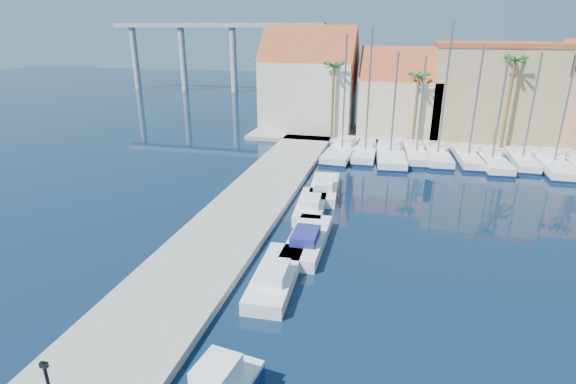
# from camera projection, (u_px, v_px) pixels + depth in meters

# --- Properties ---
(quay_west) EXTENTS (6.00, 77.00, 0.50)m
(quay_west) POSITION_uv_depth(u_px,v_px,m) (228.00, 229.00, 31.97)
(quay_west) COLOR gray
(quay_west) RESTS_ON ground
(shore_north) EXTENTS (54.00, 16.00, 0.50)m
(shore_north) POSITION_uv_depth(u_px,v_px,m) (459.00, 136.00, 59.01)
(shore_north) COLOR gray
(shore_north) RESTS_ON ground
(motorboat_west_0) EXTENTS (2.49, 6.97, 1.40)m
(motorboat_west_0) POSITION_uv_depth(u_px,v_px,m) (275.00, 276.00, 25.48)
(motorboat_west_0) COLOR white
(motorboat_west_0) RESTS_ON ground
(motorboat_west_1) EXTENTS (2.32, 7.12, 1.40)m
(motorboat_west_1) POSITION_uv_depth(u_px,v_px,m) (307.00, 240.00, 29.81)
(motorboat_west_1) COLOR white
(motorboat_west_1) RESTS_ON ground
(motorboat_west_2) EXTENTS (2.65, 6.79, 1.40)m
(motorboat_west_2) POSITION_uv_depth(u_px,v_px,m) (311.00, 205.00, 35.52)
(motorboat_west_2) COLOR white
(motorboat_west_2) RESTS_ON ground
(motorboat_west_3) EXTENTS (2.96, 7.34, 1.40)m
(motorboat_west_3) POSITION_uv_depth(u_px,v_px,m) (324.00, 188.00, 39.27)
(motorboat_west_3) COLOR white
(motorboat_west_3) RESTS_ON ground
(sailboat_0) EXTENTS (3.68, 11.13, 13.08)m
(sailboat_0) POSITION_uv_depth(u_px,v_px,m) (343.00, 149.00, 51.33)
(sailboat_0) COLOR white
(sailboat_0) RESTS_ON ground
(sailboat_1) EXTENTS (2.41, 9.07, 13.82)m
(sailboat_1) POSITION_uv_depth(u_px,v_px,m) (365.00, 151.00, 50.67)
(sailboat_1) COLOR white
(sailboat_1) RESTS_ON ground
(sailboat_2) EXTENTS (3.95, 11.53, 11.41)m
(sailboat_2) POSITION_uv_depth(u_px,v_px,m) (390.00, 153.00, 49.95)
(sailboat_2) COLOR white
(sailboat_2) RESTS_ON ground
(sailboat_3) EXTENTS (2.84, 8.84, 11.02)m
(sailboat_3) POSITION_uv_depth(u_px,v_px,m) (416.00, 153.00, 49.90)
(sailboat_3) COLOR white
(sailboat_3) RESTS_ON ground
(sailboat_4) EXTENTS (3.08, 9.15, 14.27)m
(sailboat_4) POSITION_uv_depth(u_px,v_px,m) (437.00, 154.00, 49.35)
(sailboat_4) COLOR white
(sailboat_4) RESTS_ON ground
(sailboat_5) EXTENTS (2.90, 8.71, 12.18)m
(sailboat_5) POSITION_uv_depth(u_px,v_px,m) (467.00, 156.00, 48.60)
(sailboat_5) COLOR white
(sailboat_5) RESTS_ON ground
(sailboat_6) EXTENTS (3.23, 9.72, 11.31)m
(sailboat_6) POSITION_uv_depth(u_px,v_px,m) (490.00, 159.00, 47.53)
(sailboat_6) COLOR white
(sailboat_6) RESTS_ON ground
(sailboat_7) EXTENTS (2.22, 8.19, 11.46)m
(sailboat_7) POSITION_uv_depth(u_px,v_px,m) (521.00, 159.00, 47.55)
(sailboat_7) COLOR white
(sailboat_7) RESTS_ON ground
(sailboat_8) EXTENTS (2.86, 10.55, 11.49)m
(sailboat_8) POSITION_uv_depth(u_px,v_px,m) (552.00, 163.00, 46.35)
(sailboat_8) COLOR white
(sailboat_8) RESTS_ON ground
(sailboat_9) EXTENTS (2.48, 8.34, 11.34)m
(sailboat_9) POSITION_uv_depth(u_px,v_px,m) (575.00, 163.00, 46.12)
(sailboat_9) COLOR white
(sailboat_9) RESTS_ON ground
(building_0) EXTENTS (12.30, 9.00, 13.50)m
(building_0) POSITION_uv_depth(u_px,v_px,m) (309.00, 84.00, 60.49)
(building_0) COLOR beige
(building_0) RESTS_ON shore_north
(building_1) EXTENTS (10.30, 8.00, 11.00)m
(building_1) POSITION_uv_depth(u_px,v_px,m) (400.00, 96.00, 58.17)
(building_1) COLOR tan
(building_1) RESTS_ON shore_north
(building_2) EXTENTS (14.20, 10.20, 11.50)m
(building_2) POSITION_uv_depth(u_px,v_px,m) (491.00, 90.00, 56.24)
(building_2) COLOR #9B855F
(building_2) RESTS_ON shore_north
(palm_0) EXTENTS (2.60, 2.60, 10.15)m
(palm_0) POSITION_uv_depth(u_px,v_px,m) (334.00, 68.00, 54.14)
(palm_0) COLOR brown
(palm_0) RESTS_ON shore_north
(palm_1) EXTENTS (2.60, 2.60, 9.15)m
(palm_1) POSITION_uv_depth(u_px,v_px,m) (419.00, 78.00, 52.18)
(palm_1) COLOR brown
(palm_1) RESTS_ON shore_north
(palm_2) EXTENTS (2.60, 2.60, 11.15)m
(palm_2) POSITION_uv_depth(u_px,v_px,m) (515.00, 63.00, 49.24)
(palm_2) COLOR brown
(palm_2) RESTS_ON shore_north
(viaduct) EXTENTS (48.00, 2.20, 14.45)m
(viaduct) POSITION_uv_depth(u_px,v_px,m) (211.00, 44.00, 97.66)
(viaduct) COLOR #9E9E99
(viaduct) RESTS_ON ground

